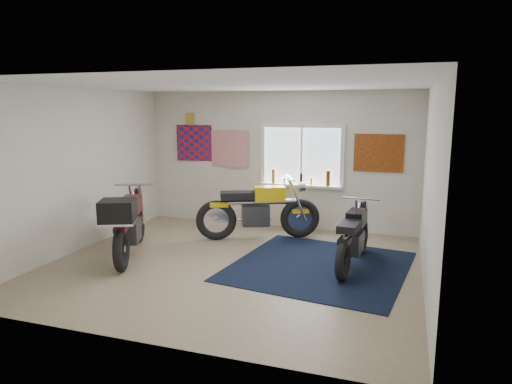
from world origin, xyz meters
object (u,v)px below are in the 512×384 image
(maroon_tourer, at_px, (128,224))
(yellow_triumph, at_px, (258,212))
(black_chrome_bike, at_px, (353,239))
(navy_rug, at_px, (319,266))

(maroon_tourer, bearing_deg, yellow_triumph, -65.79)
(yellow_triumph, height_order, maroon_tourer, yellow_triumph)
(yellow_triumph, bearing_deg, black_chrome_bike, -52.34)
(navy_rug, relative_size, yellow_triumph, 1.21)
(navy_rug, relative_size, maroon_tourer, 1.24)
(navy_rug, bearing_deg, maroon_tourer, -168.82)
(black_chrome_bike, xyz_separation_m, maroon_tourer, (-3.43, -0.76, 0.14))
(maroon_tourer, bearing_deg, navy_rug, -101.88)
(navy_rug, height_order, maroon_tourer, maroon_tourer)
(yellow_triumph, bearing_deg, navy_rug, -64.46)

